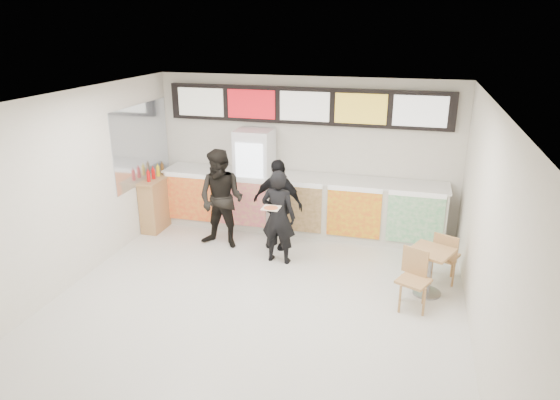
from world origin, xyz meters
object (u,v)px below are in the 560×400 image
at_px(customer_main, 278,217).
at_px(condiment_ledge, 157,202).
at_px(customer_left, 221,199).
at_px(cafe_table, 430,264).
at_px(drinks_fridge, 255,179).
at_px(service_counter, 300,204).
at_px(customer_mid, 277,204).

relative_size(customer_main, condiment_ledge, 1.32).
bearing_deg(customer_left, cafe_table, -6.19).
distance_m(drinks_fridge, condiment_ledge, 2.02).
xyz_separation_m(customer_left, condiment_ledge, (-1.59, 0.50, -0.38)).
relative_size(service_counter, cafe_table, 3.64).
relative_size(drinks_fridge, customer_left, 1.09).
bearing_deg(customer_left, customer_main, -9.92).
relative_size(customer_mid, cafe_table, 1.09).
xyz_separation_m(drinks_fridge, customer_left, (-0.30, -1.07, -0.08)).
relative_size(service_counter, drinks_fridge, 2.78).
xyz_separation_m(customer_main, customer_mid, (-0.18, 0.60, 0.01)).
bearing_deg(customer_left, service_counter, 47.11).
xyz_separation_m(customer_main, condiment_ledge, (-2.76, 0.85, -0.29)).
height_order(customer_main, condiment_ledge, customer_main).
bearing_deg(customer_main, customer_left, -12.24).
bearing_deg(customer_main, condiment_ledge, -12.72).
bearing_deg(cafe_table, condiment_ledge, -169.79).
xyz_separation_m(drinks_fridge, customer_main, (0.88, -1.42, -0.17)).
bearing_deg(customer_main, drinks_fridge, -53.93).
distance_m(customer_left, customer_mid, 1.02).
xyz_separation_m(drinks_fridge, customer_mid, (0.69, -0.82, -0.17)).
distance_m(drinks_fridge, customer_left, 1.11).
height_order(service_counter, drinks_fridge, drinks_fridge).
bearing_deg(cafe_table, customer_left, -168.39).
height_order(customer_left, customer_mid, customer_left).
height_order(customer_mid, cafe_table, customer_mid).
bearing_deg(customer_left, condiment_ledge, 169.24).
relative_size(service_counter, condiment_ledge, 4.45).
xyz_separation_m(service_counter, condiment_ledge, (-2.82, -0.55, -0.04)).
height_order(customer_main, cafe_table, customer_main).
distance_m(customer_main, customer_mid, 0.63).
xyz_separation_m(customer_left, customer_mid, (0.99, 0.25, -0.08)).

